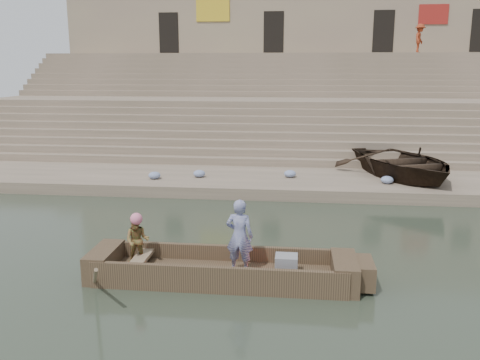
% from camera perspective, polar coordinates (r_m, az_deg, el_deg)
% --- Properties ---
extents(ground, '(120.00, 120.00, 0.00)m').
position_cam_1_polar(ground, '(11.37, 7.60, -10.39)').
color(ground, '#263125').
rests_on(ground, ground).
extents(lower_landing, '(32.00, 4.00, 0.40)m').
position_cam_1_polar(lower_landing, '(18.94, 7.22, -0.34)').
color(lower_landing, gray).
rests_on(lower_landing, ground).
extents(mid_landing, '(32.00, 3.00, 2.80)m').
position_cam_1_polar(mid_landing, '(26.14, 7.13, 5.91)').
color(mid_landing, gray).
rests_on(mid_landing, ground).
extents(upper_landing, '(32.00, 3.00, 5.20)m').
position_cam_1_polar(upper_landing, '(33.02, 7.08, 9.39)').
color(upper_landing, gray).
rests_on(upper_landing, ground).
extents(ghat_steps, '(32.00, 11.00, 5.20)m').
position_cam_1_polar(ghat_steps, '(27.78, 7.12, 7.13)').
color(ghat_steps, gray).
rests_on(ghat_steps, ground).
extents(building_wall, '(32.00, 5.07, 11.20)m').
position_cam_1_polar(building_wall, '(36.98, 7.16, 14.39)').
color(building_wall, gray).
rests_on(building_wall, ground).
extents(main_rowboat, '(5.00, 1.30, 0.22)m').
position_cam_1_polar(main_rowboat, '(10.91, -2.11, -10.68)').
color(main_rowboat, brown).
rests_on(main_rowboat, ground).
extents(rowboat_trim, '(6.04, 2.63, 1.76)m').
position_cam_1_polar(rowboat_trim, '(10.80, -1.02, -9.79)').
color(rowboat_trim, brown).
rests_on(rowboat_trim, ground).
extents(standing_man, '(0.62, 0.45, 1.57)m').
position_cam_1_polar(standing_man, '(10.53, -0.05, -6.32)').
color(standing_man, navy).
rests_on(standing_man, main_rowboat).
extents(rowing_man, '(0.56, 0.45, 1.09)m').
position_cam_1_polar(rowing_man, '(11.21, -11.45, -6.67)').
color(rowing_man, '#2A7F2B').
rests_on(rowing_man, main_rowboat).
extents(television, '(0.46, 0.42, 0.40)m').
position_cam_1_polar(television, '(10.68, 5.16, -9.44)').
color(television, gray).
rests_on(television, main_rowboat).
extents(beached_rowboat, '(5.49, 6.37, 1.11)m').
position_cam_1_polar(beached_rowboat, '(19.74, 17.79, 1.91)').
color(beached_rowboat, '#2D2116').
rests_on(beached_rowboat, lower_landing).
extents(pedestrian, '(0.99, 1.23, 1.66)m').
position_cam_1_polar(pedestrian, '(32.97, 19.51, 14.75)').
color(pedestrian, maroon).
rests_on(pedestrian, upper_landing).
extents(cloth_bundles, '(8.77, 1.29, 0.26)m').
position_cam_1_polar(cloth_bundles, '(18.51, 1.84, 0.50)').
color(cloth_bundles, '#3F5999').
rests_on(cloth_bundles, lower_landing).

